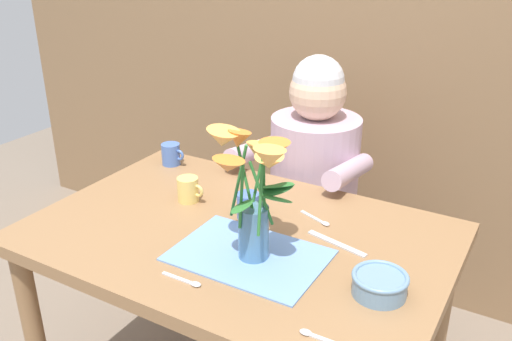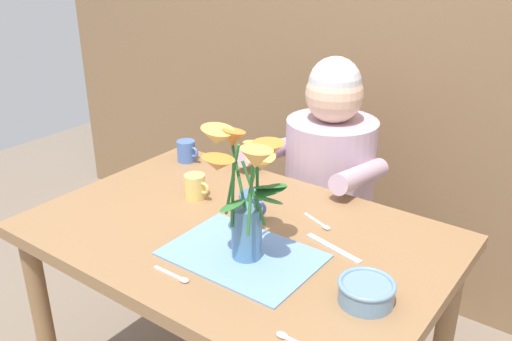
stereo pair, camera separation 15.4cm
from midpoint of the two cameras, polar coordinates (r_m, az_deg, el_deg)
wood_panel_backdrop at (r=2.34m, az=10.14°, el=16.23°), size 4.00×0.10×2.50m
dining_table at (r=1.65m, az=-4.61°, el=-9.26°), size 1.20×0.80×0.74m
seated_person at (r=2.17m, az=3.86°, el=-3.12°), size 0.45×0.47×1.14m
striped_placemat at (r=1.48m, az=-3.75°, el=-8.85°), size 0.40×0.28×0.00m
flower_vase at (r=1.37m, az=-3.55°, el=-1.45°), size 0.27×0.27×0.36m
ceramic_bowl at (r=1.34m, az=9.48°, el=-11.59°), size 0.14×0.14×0.06m
dinner_knife at (r=1.54m, az=5.53°, el=-7.62°), size 0.19×0.06×0.00m
tea_cup at (r=1.77m, az=-9.50°, el=-2.01°), size 0.09×0.07×0.08m
coffee_cup at (r=2.06m, az=-10.91°, el=1.63°), size 0.09×0.07×0.08m
ceramic_mug at (r=1.65m, az=-3.45°, el=-3.73°), size 0.09×0.07×0.08m
spoon_0 at (r=1.40m, az=-10.34°, el=-11.34°), size 0.12×0.02×0.01m
spoon_1 at (r=1.22m, az=2.59°, el=-16.95°), size 0.12×0.02×0.01m
spoon_2 at (r=1.65m, az=3.94°, el=-5.27°), size 0.12×0.06×0.01m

